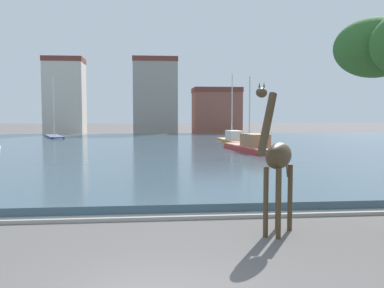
% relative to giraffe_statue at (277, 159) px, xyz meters
% --- Properties ---
extents(harbor_water, '(82.70, 53.81, 0.41)m').
position_rel_giraffe_statue_xyz_m(harbor_water, '(-3.66, 29.38, -2.00)').
color(harbor_water, '#3D5666').
rests_on(harbor_water, ground).
extents(quay_edge_coping, '(82.70, 0.50, 0.12)m').
position_rel_giraffe_statue_xyz_m(quay_edge_coping, '(-3.66, 2.23, -2.15)').
color(quay_edge_coping, '#ADA89E').
rests_on(quay_edge_coping, ground).
extents(giraffe_statue, '(1.77, 2.18, 4.32)m').
position_rel_giraffe_statue_xyz_m(giraffe_statue, '(0.00, 0.00, 0.00)').
color(giraffe_statue, '#42331E').
rests_on(giraffe_statue, ground).
extents(sailboat_orange, '(2.38, 9.47, 7.91)m').
position_rel_giraffe_statue_xyz_m(sailboat_orange, '(5.74, 35.66, -1.68)').
color(sailboat_orange, orange).
rests_on(sailboat_orange, ground).
extents(sailboat_red, '(3.38, 9.85, 6.60)m').
position_rel_giraffe_statue_xyz_m(sailboat_red, '(4.85, 23.64, -1.60)').
color(sailboat_red, red).
rests_on(sailboat_red, ground).
extents(sailboat_navy, '(4.41, 9.31, 8.24)m').
position_rel_giraffe_statue_xyz_m(sailboat_navy, '(-15.70, 45.49, -1.85)').
color(sailboat_navy, navy).
rests_on(sailboat_navy, ground).
extents(townhouse_corner_house, '(6.31, 5.55, 12.57)m').
position_rel_giraffe_statue_xyz_m(townhouse_corner_house, '(-17.08, 60.73, 4.09)').
color(townhouse_corner_house, beige).
rests_on(townhouse_corner_house, ground).
extents(townhouse_narrow_midrow, '(7.43, 5.36, 12.84)m').
position_rel_giraffe_statue_xyz_m(townhouse_narrow_midrow, '(-2.35, 61.37, 4.23)').
color(townhouse_narrow_midrow, gray).
rests_on(townhouse_narrow_midrow, ground).
extents(townhouse_wide_warehouse, '(8.02, 6.51, 7.90)m').
position_rel_giraffe_statue_xyz_m(townhouse_wide_warehouse, '(8.08, 61.47, 1.76)').
color(townhouse_wide_warehouse, '#8E5142').
rests_on(townhouse_wide_warehouse, ground).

